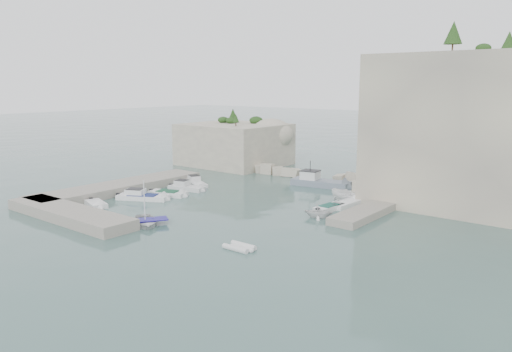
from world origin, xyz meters
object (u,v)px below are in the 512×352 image
Objects in this scene: motorboat_c at (168,196)px; tender_east_b at (329,210)px; motorboat_d at (143,200)px; motorboat_e at (96,206)px; rowboat at (145,225)px; inflatable_dinghy at (239,249)px; motorboat_b at (187,190)px; tender_east_d at (349,201)px; work_boat at (321,186)px; tender_east_c at (346,206)px; motorboat_a at (196,185)px; tender_east_a at (318,218)px.

motorboat_c and tender_east_b have the same top height.
motorboat_d reaches higher than motorboat_e.
inflatable_dinghy is (12.10, 0.21, 0.00)m from rowboat.
motorboat_d is (-0.19, -7.09, 0.00)m from motorboat_b.
tender_east_d reaches higher than motorboat_d.
motorboat_c is 1.30× the size of motorboat_e.
inflatable_dinghy is 0.32× the size of work_boat.
tender_east_c is at bearing -6.24° from tender_east_b.
tender_east_b is 13.17m from work_boat.
motorboat_e is 0.92× the size of tender_east_b.
motorboat_b reaches higher than inflatable_dinghy.
motorboat_e and tender_east_b have the same top height.
rowboat is at bearing 152.78° from tender_east_c.
tender_east_b is 0.50× the size of work_boat.
motorboat_b is at bearing 60.98° from motorboat_d.
motorboat_b is (1.26, -2.91, 0.00)m from motorboat_a.
tender_east_c is at bearing 90.68° from inflatable_dinghy.
motorboat_d is 2.42× the size of inflatable_dinghy.
inflatable_dinghy is at bearing -174.92° from tender_east_c.
motorboat_c is (0.55, -3.74, 0.00)m from motorboat_b.
motorboat_d is 1.28× the size of tender_east_c.
rowboat is 1.10× the size of tender_east_d.
motorboat_b is at bearing 146.57° from inflatable_dinghy.
rowboat reaches higher than inflatable_dinghy.
motorboat_a reaches higher than motorboat_e.
motorboat_b is 20.21m from tender_east_b.
motorboat_a is 1.10× the size of motorboat_c.
motorboat_d is 21.82m from tender_east_a.
tender_east_d reaches higher than motorboat_e.
tender_east_d is at bearing 8.80° from motorboat_b.
motorboat_b is 18.12m from work_boat.
tender_east_d is at bearing 9.34° from tender_east_b.
motorboat_c is 0.60× the size of work_boat.
motorboat_d reaches higher than tender_east_b.
inflatable_dinghy is at bearing -42.57° from motorboat_c.
rowboat is at bearing -67.56° from motorboat_c.
tender_east_a is at bearing -174.68° from tender_east_c.
tender_east_c is at bearing 3.28° from motorboat_d.
inflatable_dinghy is at bearing 165.71° from tender_east_d.
rowboat is 1.63× the size of tender_east_a.
motorboat_a is 19.65m from rowboat.
motorboat_a is at bearing 88.97° from motorboat_c.
tender_east_b is (-0.68, 3.38, 0.00)m from tender_east_a.
motorboat_d is 24.87m from tender_east_d.
work_boat is (-8.30, 14.13, 0.00)m from tender_east_a.
motorboat_c and motorboat_e have the same top height.
tender_east_a is (22.01, -3.86, 0.00)m from motorboat_a.
motorboat_b is 1.23× the size of tender_east_d.
motorboat_c is at bearing 112.73° from tender_east_b.
tender_east_a reaches higher than motorboat_a.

